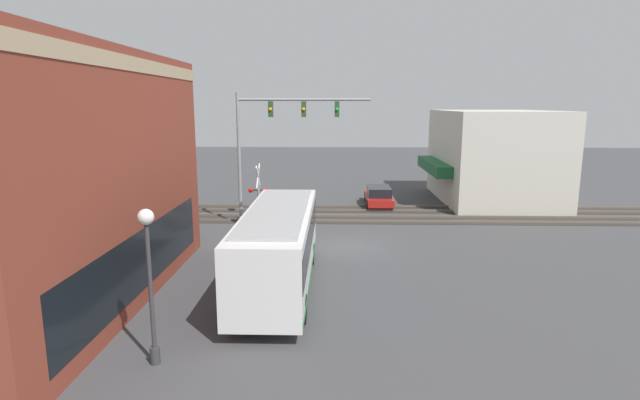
{
  "coord_description": "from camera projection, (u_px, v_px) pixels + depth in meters",
  "views": [
    {
      "loc": [
        -24.95,
        0.59,
        7.23
      ],
      "look_at": [
        2.61,
        1.4,
        1.91
      ],
      "focal_mm": 28.0,
      "sensor_mm": 36.0,
      "label": 1
    }
  ],
  "objects": [
    {
      "name": "ground_plane",
      "position": [
        346.0,
        246.0,
        25.84
      ],
      "size": [
        120.0,
        120.0,
        0.0
      ],
      "primitive_type": "plane",
      "color": "#424244"
    },
    {
      "name": "brick_building",
      "position": [
        27.0,
        181.0,
        17.65
      ],
      "size": [
        15.17,
        8.09,
        9.11
      ],
      "color": "brown",
      "rests_on": "ground"
    },
    {
      "name": "shop_building",
      "position": [
        493.0,
        156.0,
        37.4
      ],
      "size": [
        11.31,
        8.82,
        6.75
      ],
      "color": "beige",
      "rests_on": "ground"
    },
    {
      "name": "city_bus",
      "position": [
        278.0,
        244.0,
        19.7
      ],
      "size": [
        10.24,
        2.59,
        3.21
      ],
      "color": "white",
      "rests_on": "ground"
    },
    {
      "name": "traffic_signal_gantry",
      "position": [
        276.0,
        128.0,
        29.21
      ],
      "size": [
        0.42,
        7.83,
        7.88
      ],
      "color": "gray",
      "rests_on": "ground"
    },
    {
      "name": "crossing_signal",
      "position": [
        258.0,
        190.0,
        28.95
      ],
      "size": [
        1.41,
        1.18,
        3.81
      ],
      "color": "gray",
      "rests_on": "ground"
    },
    {
      "name": "streetlamp",
      "position": [
        150.0,
        273.0,
        13.61
      ],
      "size": [
        0.44,
        0.44,
        4.48
      ],
      "color": "#38383A",
      "rests_on": "ground"
    },
    {
      "name": "rail_track_near",
      "position": [
        344.0,
        219.0,
        31.72
      ],
      "size": [
        2.6,
        60.0,
        0.15
      ],
      "color": "#332D28",
      "rests_on": "ground"
    },
    {
      "name": "rail_track_far",
      "position": [
        343.0,
        209.0,
        34.86
      ],
      "size": [
        2.6,
        60.0,
        0.15
      ],
      "color": "#332D28",
      "rests_on": "ground"
    },
    {
      "name": "parked_car_red",
      "position": [
        379.0,
        196.0,
        36.03
      ],
      "size": [
        4.78,
        1.82,
        1.39
      ],
      "color": "#B21E19",
      "rests_on": "ground"
    },
    {
      "name": "pedestrian_at_crossing",
      "position": [
        260.0,
        217.0,
        28.56
      ],
      "size": [
        0.34,
        0.34,
        1.72
      ],
      "color": "black",
      "rests_on": "ground"
    }
  ]
}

